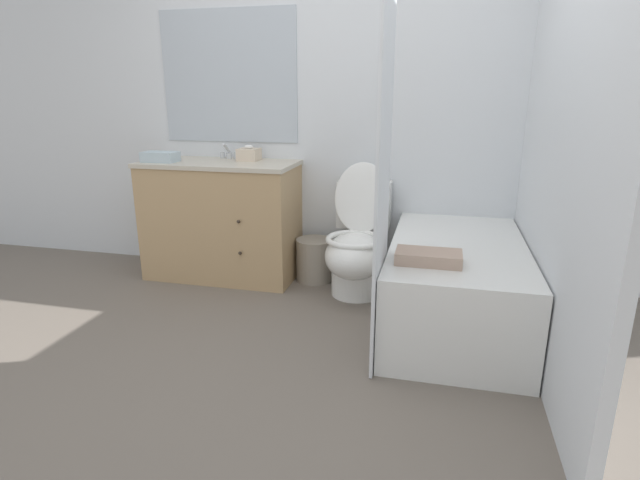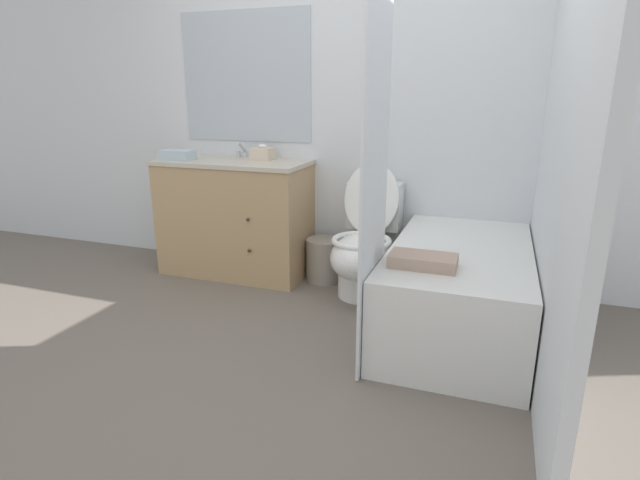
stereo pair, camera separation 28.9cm
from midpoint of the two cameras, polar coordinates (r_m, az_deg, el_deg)
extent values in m
plane|color=#6B6056|center=(2.53, -5.45, -15.49)|extent=(14.00, 14.00, 0.00)
cube|color=silver|center=(3.67, 5.06, 15.06)|extent=(8.00, 0.05, 2.50)
cube|color=#B2BCC6|center=(3.91, -6.34, 18.02)|extent=(1.04, 0.01, 0.93)
cube|color=silver|center=(2.76, 28.81, 12.69)|extent=(0.05, 2.59, 2.50)
cube|color=tan|center=(3.80, -7.50, 2.30)|extent=(1.10, 0.51, 0.83)
cube|color=beige|center=(3.71, -7.75, 8.77)|extent=(1.12, 0.53, 0.03)
cylinder|color=white|center=(3.72, -7.72, 8.16)|extent=(0.30, 0.30, 0.10)
sphere|color=#382D23|center=(3.44, -5.90, 2.30)|extent=(0.02, 0.02, 0.02)
sphere|color=#382D23|center=(3.50, -5.80, -1.27)|extent=(0.02, 0.02, 0.02)
cylinder|color=silver|center=(3.88, -6.47, 9.66)|extent=(0.04, 0.04, 0.04)
cylinder|color=silver|center=(3.83, -6.78, 10.51)|extent=(0.02, 0.11, 0.09)
cylinder|color=silver|center=(3.90, -7.21, 9.71)|extent=(0.03, 0.03, 0.04)
cylinder|color=silver|center=(3.85, -5.72, 9.67)|extent=(0.03, 0.03, 0.04)
cylinder|color=white|center=(3.43, 7.35, -4.60)|extent=(0.34, 0.34, 0.23)
ellipsoid|color=white|center=(3.30, 7.22, -1.94)|extent=(0.40, 0.51, 0.30)
torus|color=white|center=(3.27, 7.29, -0.11)|extent=(0.40, 0.40, 0.04)
cube|color=white|center=(3.56, 8.62, 3.93)|extent=(0.37, 0.18, 0.33)
ellipsoid|color=white|center=(3.43, 8.28, 4.69)|extent=(0.38, 0.15, 0.48)
cube|color=white|center=(3.02, 18.16, -5.45)|extent=(0.76, 1.40, 0.50)
cube|color=#A8ADAE|center=(2.95, 18.58, -1.03)|extent=(0.64, 1.28, 0.01)
cube|color=white|center=(2.39, 9.77, 7.38)|extent=(0.01, 0.48, 1.93)
cylinder|color=gray|center=(3.67, 2.78, -2.30)|extent=(0.27, 0.27, 0.31)
cube|color=beige|center=(3.73, -4.35, 9.80)|extent=(0.15, 0.14, 0.09)
ellipsoid|color=white|center=(3.72, -4.37, 10.64)|extent=(0.07, 0.04, 0.03)
cube|color=silver|center=(3.81, -13.92, 9.41)|extent=(0.24, 0.15, 0.07)
cube|color=tan|center=(2.57, 14.85, -2.35)|extent=(0.33, 0.18, 0.06)
camera|label=1|loc=(0.14, -87.14, 0.85)|focal=28.00mm
camera|label=2|loc=(0.14, 92.86, -0.85)|focal=28.00mm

